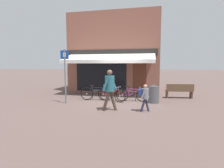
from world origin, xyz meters
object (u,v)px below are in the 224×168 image
object	(u,v)px
bicycle_purple	(132,95)
pedestrian_child	(144,95)
bicycle_red	(111,94)
bicycle_black	(96,93)
park_bench	(179,91)
parking_sign	(65,71)
litter_bin	(154,94)
pedestrian_adult	(110,86)

from	to	relation	value
bicycle_purple	pedestrian_child	distance (m)	2.23
bicycle_red	bicycle_black	bearing A→B (deg)	-168.84
park_bench	bicycle_purple	bearing A→B (deg)	-158.65
pedestrian_child	bicycle_red	bearing A→B (deg)	135.27
pedestrian_child	bicycle_black	bearing A→B (deg)	144.45
bicycle_black	parking_sign	xyz separation A→B (m)	(-1.31, -1.17, 1.31)
bicycle_black	litter_bin	bearing A→B (deg)	-8.21
bicycle_purple	litter_bin	xyz separation A→B (m)	(1.16, -0.16, 0.12)
bicycle_red	litter_bin	distance (m)	2.29
pedestrian_adult	pedestrian_child	bearing A→B (deg)	8.28
pedestrian_child	parking_sign	distance (m)	4.26
bicycle_red	pedestrian_adult	distance (m)	2.13
pedestrian_adult	litter_bin	bearing A→B (deg)	50.18
pedestrian_child	park_bench	world-z (taller)	pedestrian_child
bicycle_purple	pedestrian_child	xyz separation A→B (m)	(0.73, -2.08, 0.36)
bicycle_black	pedestrian_adult	xyz separation A→B (m)	(1.27, -2.11, 0.70)
bicycle_purple	park_bench	bearing A→B (deg)	21.73
park_bench	bicycle_black	bearing A→B (deg)	-168.96
bicycle_red	litter_bin	world-z (taller)	litter_bin
bicycle_black	park_bench	bearing A→B (deg)	11.58
bicycle_purple	parking_sign	world-z (taller)	parking_sign
litter_bin	bicycle_purple	bearing A→B (deg)	171.91
litter_bin	park_bench	distance (m)	2.27
bicycle_black	pedestrian_child	bearing A→B (deg)	-42.67
bicycle_black	parking_sign	world-z (taller)	parking_sign
bicycle_black	bicycle_red	distance (m)	0.91
parking_sign	litter_bin	bearing A→B (deg)	13.81
bicycle_black	park_bench	xyz separation A→B (m)	(4.74, 1.60, 0.08)
pedestrian_child	park_bench	distance (m)	4.10
litter_bin	bicycle_red	bearing A→B (deg)	-178.22
bicycle_black	bicycle_red	world-z (taller)	bicycle_black
bicycle_black	park_bench	world-z (taller)	bicycle_black
pedestrian_child	litter_bin	xyz separation A→B (m)	(0.42, 1.91, -0.24)
park_bench	bicycle_red	bearing A→B (deg)	-163.31
bicycle_purple	pedestrian_child	world-z (taller)	pedestrian_child
bicycle_red	bicycle_purple	bearing A→B (deg)	31.23
bicycle_black	litter_bin	distance (m)	3.19
bicycle_red	park_bench	size ratio (longest dim) A/B	1.04
bicycle_purple	parking_sign	xyz separation A→B (m)	(-3.34, -1.27, 1.32)
bicycle_red	pedestrian_child	world-z (taller)	pedestrian_child
bicycle_black	pedestrian_adult	size ratio (longest dim) A/B	1.02
bicycle_black	parking_sign	size ratio (longest dim) A/B	0.66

